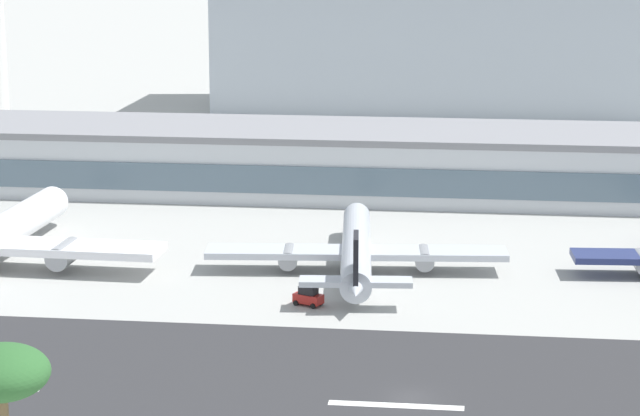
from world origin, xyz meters
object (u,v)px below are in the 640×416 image
Objects in this scene: airliner_black_tail_gate_1 at (356,252)px; terminal_building at (371,161)px; palm_tree_2 at (1,378)px; distant_hotel_block at (461,26)px; service_baggage_tug_1 at (308,296)px.

terminal_building is at bearing -2.64° from airliner_black_tail_gate_1.
airliner_black_tail_gate_1 is 80.18m from palm_tree_2.
service_baggage_tug_1 is at bearing -95.05° from distant_hotel_block.
airliner_black_tail_gate_1 is 2.48× the size of palm_tree_2.
terminal_building is 1.76× the size of distant_hotel_block.
airliner_black_tail_gate_1 is at bearing -87.31° from terminal_building.
palm_tree_2 is at bearing -96.40° from distant_hotel_block.
terminal_building reaches higher than service_baggage_tug_1.
distant_hotel_block is at bearing -9.27° from airliner_black_tail_gate_1.
terminal_building is 93.90m from distant_hotel_block.
service_baggage_tug_1 is 66.26m from palm_tree_2.
terminal_building reaches higher than airliner_black_tail_gate_1.
airliner_black_tail_gate_1 is (2.20, -46.82, -2.44)m from terminal_building.
terminal_building is 46.93m from airliner_black_tail_gate_1.
distant_hotel_block is at bearing 82.73° from terminal_building.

